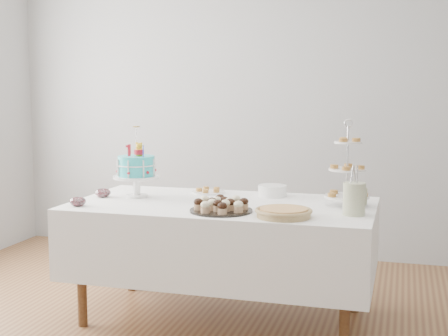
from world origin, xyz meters
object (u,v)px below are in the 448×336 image
(utensil_pitcher, at_px, (354,198))
(birthday_cake, at_px, (137,178))
(tiered_stand, at_px, (347,170))
(jam_bowl_b, at_px, (103,193))
(pie, at_px, (284,212))
(pastry_plate, at_px, (209,191))
(jam_bowl_a, at_px, (78,202))
(plate_stack, at_px, (272,191))
(table, at_px, (223,238))
(cupcake_tray, at_px, (221,205))

(utensil_pitcher, bearing_deg, birthday_cake, 166.26)
(tiered_stand, xyz_separation_m, jam_bowl_b, (-1.61, -0.13, -0.20))
(pie, height_order, pastry_plate, pie)
(jam_bowl_a, height_order, utensil_pitcher, utensil_pitcher)
(pie, relative_size, plate_stack, 1.69)
(table, height_order, cupcake_tray, cupcake_tray)
(birthday_cake, bearing_deg, jam_bowl_a, -119.18)
(cupcake_tray, xyz_separation_m, tiered_stand, (0.70, 0.39, 0.19))
(table, relative_size, jam_bowl_a, 18.78)
(birthday_cake, height_order, pie, birthday_cake)
(birthday_cake, distance_m, pastry_plate, 0.53)
(jam_bowl_a, distance_m, utensil_pitcher, 1.69)
(pastry_plate, bearing_deg, jam_bowl_a, -132.15)
(plate_stack, relative_size, utensil_pitcher, 0.67)
(jam_bowl_b, bearing_deg, jam_bowl_a, -90.00)
(plate_stack, bearing_deg, cupcake_tray, -106.50)
(plate_stack, bearing_deg, tiered_stand, -23.68)
(cupcake_tray, relative_size, plate_stack, 1.93)
(pie, relative_size, jam_bowl_b, 3.14)
(cupcake_tray, distance_m, pie, 0.39)
(table, xyz_separation_m, jam_bowl_a, (-0.84, -0.35, 0.26))
(pastry_plate, bearing_deg, utensil_pitcher, -25.91)
(cupcake_tray, xyz_separation_m, jam_bowl_b, (-0.91, 0.26, -0.01))
(tiered_stand, bearing_deg, utensil_pitcher, -76.07)
(birthday_cake, relative_size, cupcake_tray, 1.27)
(pie, distance_m, plate_stack, 0.70)
(plate_stack, bearing_deg, pastry_plate, 179.21)
(pastry_plate, bearing_deg, table, -59.54)
(jam_bowl_a, bearing_deg, pie, 1.02)
(pastry_plate, xyz_separation_m, jam_bowl_b, (-0.64, -0.36, 0.01))
(jam_bowl_b, bearing_deg, table, 1.07)
(tiered_stand, height_order, jam_bowl_b, tiered_stand)
(pie, bearing_deg, plate_stack, 107.00)
(pie, xyz_separation_m, pastry_plate, (-0.66, 0.68, -0.01))
(pastry_plate, bearing_deg, pie, -45.64)
(birthday_cake, bearing_deg, tiered_stand, 2.46)
(table, height_order, tiered_stand, tiered_stand)
(jam_bowl_b, bearing_deg, cupcake_tray, -15.88)
(jam_bowl_a, height_order, jam_bowl_b, jam_bowl_b)
(pie, bearing_deg, tiered_stand, 54.87)
(cupcake_tray, height_order, jam_bowl_a, cupcake_tray)
(tiered_stand, relative_size, jam_bowl_a, 5.32)
(cupcake_tray, distance_m, plate_stack, 0.64)
(tiered_stand, distance_m, jam_bowl_a, 1.69)
(table, height_order, birthday_cake, birthday_cake)
(tiered_stand, relative_size, utensil_pitcher, 1.88)
(tiered_stand, height_order, jam_bowl_a, tiered_stand)
(plate_stack, distance_m, jam_bowl_a, 1.30)
(table, bearing_deg, jam_bowl_b, -178.93)
(table, relative_size, utensil_pitcher, 6.62)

